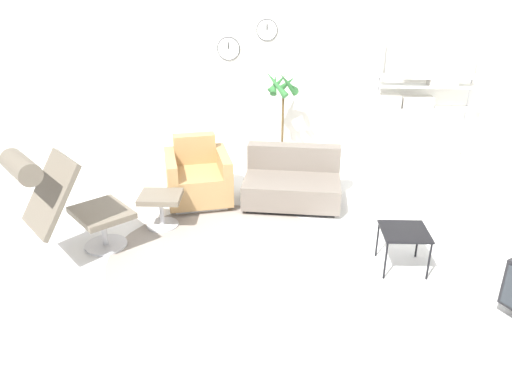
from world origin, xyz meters
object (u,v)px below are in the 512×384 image
Objects in this scene: ottoman at (161,203)px; potted_plant at (282,119)px; lounge_chair at (59,194)px; couch_low at (292,183)px; side_table at (404,234)px; armchair_red at (198,179)px; shelf_unit at (421,88)px.

ottoman is 0.33× the size of potted_plant.
lounge_chair reaches higher than ottoman.
side_table is (1.02, -1.48, 0.13)m from couch_low.
couch_low reaches higher than side_table.
lounge_chair is at bearing 37.54° from armchair_red.
potted_plant is at bearing -141.80° from armchair_red.
ottoman is 2.63m from side_table.
potted_plant is 0.75× the size of shelf_unit.
lounge_chair is 0.64× the size of shelf_unit.
lounge_chair is at bearing -137.73° from ottoman.
couch_low is 1.42m from potted_plant.
ottoman is at bearing 29.96° from couch_low.
ottoman is at bearing 162.87° from side_table.
armchair_red is 0.51× the size of shelf_unit.
potted_plant is (2.17, 2.78, -0.05)m from lounge_chair.
couch_low is 0.66× the size of shelf_unit.
ottoman is at bearing 50.86° from armchair_red.
shelf_unit reaches higher than lounge_chair.
shelf_unit reaches higher than potted_plant.
couch_low is (1.17, 0.02, -0.06)m from armchair_red.
shelf_unit is at bearing 74.23° from side_table.
couch_low is at bearing 25.23° from ottoman.
side_table is at bearing 46.80° from lounge_chair.
side_table is at bearing 132.23° from armchair_red.
lounge_chair is 5.11m from shelf_unit.
ottoman is 0.37× the size of couch_low.
ottoman is 0.49× the size of armchair_red.
armchair_red is 0.77× the size of couch_low.
potted_plant is (1.38, 2.06, 0.38)m from ottoman.
potted_plant reaches higher than ottoman.
side_table reaches higher than ottoman.
couch_low is (2.29, 1.42, -0.48)m from lounge_chair.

